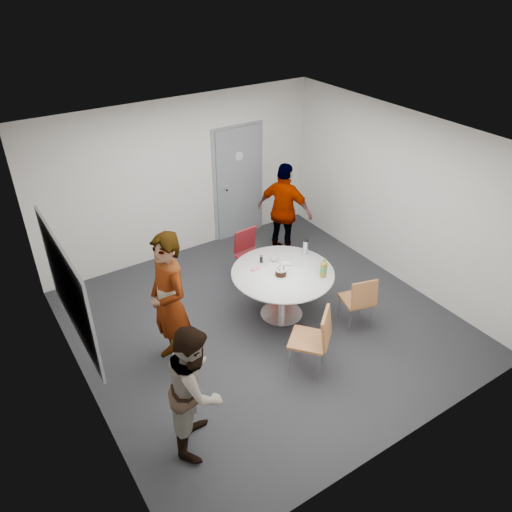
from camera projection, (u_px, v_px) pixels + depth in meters
floor at (264, 323)px, 7.23m from camera, size 5.00×5.00×0.00m
ceiling at (266, 143)px, 5.80m from camera, size 5.00×5.00×0.00m
wall_back at (181, 179)px, 8.30m from camera, size 5.00×0.00×5.00m
wall_left at (72, 307)px, 5.36m from camera, size 0.00×5.00×5.00m
wall_right at (399, 198)px, 7.67m from camera, size 0.00×5.00×5.00m
wall_front at (411, 354)px, 4.73m from camera, size 5.00×0.00×5.00m
door at (238, 183)px, 8.96m from camera, size 1.02×0.17×2.12m
whiteboard at (68, 289)px, 5.47m from camera, size 0.04×1.90×1.25m
table at (284, 278)px, 7.07m from camera, size 1.45×1.45×1.04m
chair_near_left at (316, 336)px, 6.13m from camera, size 0.65×0.65×0.94m
chair_near_right at (360, 298)px, 6.88m from camera, size 0.50×0.52×0.84m
chair_far at (249, 250)px, 7.91m from camera, size 0.45×0.49×0.89m
person_main at (169, 303)px, 6.07m from camera, size 0.51×0.73×1.90m
person_left at (196, 387)px, 5.14m from camera, size 0.93×0.96×1.56m
person_right at (284, 211)px, 8.42m from camera, size 0.85×1.06×1.68m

